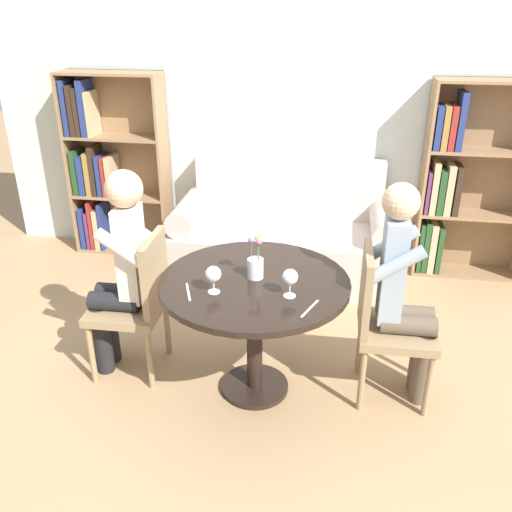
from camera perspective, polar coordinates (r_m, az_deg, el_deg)
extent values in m
plane|color=tan|center=(3.33, -0.14, -13.72)|extent=(16.00, 16.00, 0.00)
cube|color=silver|center=(4.60, 3.95, 15.90)|extent=(5.20, 0.05, 2.70)
cylinder|color=black|center=(2.94, -0.16, -2.84)|extent=(1.04, 1.04, 0.03)
cylinder|color=black|center=(3.12, -0.15, -8.53)|extent=(0.09, 0.09, 0.67)
cylinder|color=black|center=(3.32, -0.14, -13.52)|extent=(0.40, 0.40, 0.03)
cube|color=beige|center=(4.49, 2.93, 0.39)|extent=(1.79, 0.80, 0.42)
cube|color=beige|center=(4.62, 3.51, 7.24)|extent=(1.57, 0.16, 0.50)
cylinder|color=beige|center=(4.51, -6.99, 4.75)|extent=(0.22, 0.72, 0.22)
cylinder|color=beige|center=(4.36, 13.37, 3.50)|extent=(0.22, 0.72, 0.22)
cube|color=#93704C|center=(5.03, -13.74, 9.52)|extent=(0.86, 0.02, 1.58)
cube|color=#93704C|center=(5.10, -18.69, 9.11)|extent=(0.02, 0.28, 1.58)
cube|color=#93704C|center=(4.77, -9.61, 9.04)|extent=(0.02, 0.28, 1.58)
cube|color=#93704C|center=(5.18, -13.39, 0.83)|extent=(0.81, 0.28, 0.02)
cube|color=#93704C|center=(5.00, -13.98, 6.25)|extent=(0.81, 0.28, 0.02)
cube|color=#93704C|center=(4.86, -14.63, 12.04)|extent=(0.81, 0.28, 0.02)
cube|color=#93704C|center=(4.77, -15.34, 18.09)|extent=(0.81, 0.28, 0.02)
cube|color=navy|center=(5.25, -17.39, 3.05)|extent=(0.04, 0.23, 0.38)
cube|color=#602D5B|center=(5.23, -16.90, 2.85)|extent=(0.03, 0.23, 0.35)
cube|color=maroon|center=(5.20, -16.57, 3.37)|extent=(0.03, 0.23, 0.45)
cube|color=tan|center=(5.19, -16.04, 2.94)|extent=(0.05, 0.23, 0.37)
cube|color=navy|center=(5.16, -15.61, 3.24)|extent=(0.03, 0.23, 0.44)
cube|color=#234723|center=(5.08, -18.14, 8.51)|extent=(0.05, 0.23, 0.39)
cube|color=navy|center=(5.06, -17.50, 8.23)|extent=(0.05, 0.23, 0.34)
cube|color=olive|center=(5.03, -16.90, 8.43)|extent=(0.05, 0.23, 0.38)
cube|color=#332319|center=(5.00, -16.43, 8.71)|extent=(0.04, 0.23, 0.43)
cube|color=navy|center=(4.99, -15.83, 8.29)|extent=(0.04, 0.23, 0.35)
cube|color=maroon|center=(4.98, -15.36, 8.24)|extent=(0.03, 0.23, 0.34)
cube|color=tan|center=(4.96, -14.84, 8.25)|extent=(0.05, 0.23, 0.35)
cube|color=navy|center=(4.96, -19.04, 14.60)|extent=(0.04, 0.23, 0.46)
cube|color=#332319|center=(4.94, -18.44, 14.41)|extent=(0.04, 0.23, 0.42)
cube|color=#332319|center=(4.92, -17.93, 14.31)|extent=(0.04, 0.23, 0.39)
cube|color=navy|center=(4.90, -17.39, 14.69)|extent=(0.05, 0.23, 0.46)
cube|color=tan|center=(4.88, -16.84, 14.19)|extent=(0.03, 0.23, 0.37)
cube|color=#93704C|center=(4.78, 21.97, 7.57)|extent=(0.86, 0.02, 1.58)
cube|color=#93704C|center=(4.58, 17.15, 7.57)|extent=(0.02, 0.28, 1.58)
cube|color=#93704C|center=(4.93, 20.80, -1.49)|extent=(0.81, 0.28, 0.02)
cube|color=#93704C|center=(4.74, 21.76, 4.12)|extent=(0.81, 0.28, 0.02)
cube|color=#93704C|center=(4.59, 22.80, 10.15)|extent=(0.81, 0.28, 0.02)
cube|color=#93704C|center=(4.50, 23.94, 16.50)|extent=(0.81, 0.28, 0.02)
cube|color=#234723|center=(4.77, 16.83, 1.15)|extent=(0.04, 0.23, 0.42)
cube|color=#234723|center=(4.77, 17.37, 1.19)|extent=(0.04, 0.23, 0.44)
cube|color=tan|center=(4.78, 17.96, 1.03)|extent=(0.05, 0.23, 0.42)
cube|color=#234723|center=(4.80, 18.61, 0.84)|extent=(0.04, 0.23, 0.39)
cube|color=#602D5B|center=(4.60, 17.52, 6.61)|extent=(0.03, 0.23, 0.35)
cube|color=tan|center=(4.60, 18.16, 6.98)|extent=(0.05, 0.23, 0.42)
cube|color=#234723|center=(4.62, 18.81, 6.58)|extent=(0.05, 0.23, 0.36)
cube|color=tan|center=(4.62, 19.55, 6.75)|extent=(0.05, 0.23, 0.40)
cube|color=#332319|center=(4.63, 20.31, 6.62)|extent=(0.05, 0.23, 0.39)
cube|color=navy|center=(4.48, 18.51, 12.78)|extent=(0.05, 0.23, 0.33)
cube|color=olive|center=(4.48, 19.19, 12.73)|extent=(0.04, 0.23, 0.33)
cube|color=maroon|center=(4.49, 19.86, 12.68)|extent=(0.04, 0.23, 0.33)
cube|color=navy|center=(4.49, 20.67, 13.21)|extent=(0.05, 0.23, 0.43)
cylinder|color=#937A56|center=(3.67, -14.69, -6.76)|extent=(0.04, 0.04, 0.40)
cylinder|color=#937A56|center=(3.40, -16.91, -9.87)|extent=(0.04, 0.04, 0.40)
cylinder|color=#937A56|center=(3.56, -9.32, -7.33)|extent=(0.04, 0.04, 0.40)
cylinder|color=#937A56|center=(3.28, -11.13, -10.63)|extent=(0.04, 0.04, 0.40)
cube|color=#937A56|center=(3.35, -13.39, -5.39)|extent=(0.43, 0.43, 0.05)
cube|color=#937A56|center=(3.17, -10.64, -1.82)|extent=(0.05, 0.38, 0.45)
cylinder|color=#937A56|center=(3.17, 17.68, -12.89)|extent=(0.04, 0.04, 0.40)
cylinder|color=#937A56|center=(3.46, 16.86, -9.27)|extent=(0.04, 0.04, 0.40)
cylinder|color=#937A56|center=(3.12, 11.08, -12.69)|extent=(0.04, 0.04, 0.40)
cylinder|color=#937A56|center=(3.41, 10.88, -9.02)|extent=(0.04, 0.04, 0.40)
cube|color=#937A56|center=(3.16, 14.56, -7.60)|extent=(0.43, 0.43, 0.05)
cube|color=#937A56|center=(3.01, 11.49, -3.43)|extent=(0.05, 0.38, 0.45)
cylinder|color=black|center=(3.56, -15.20, -7.49)|extent=(0.11, 0.11, 0.45)
cylinder|color=black|center=(3.47, -15.88, -8.45)|extent=(0.11, 0.11, 0.45)
cylinder|color=black|center=(3.38, -14.00, -3.77)|extent=(0.30, 0.12, 0.11)
cylinder|color=black|center=(3.29, -14.68, -4.68)|extent=(0.30, 0.12, 0.11)
cube|color=silver|center=(3.17, -13.04, 0.19)|extent=(0.12, 0.20, 0.57)
cylinder|color=silver|center=(3.24, -12.39, 2.70)|extent=(0.29, 0.08, 0.23)
cylinder|color=silver|center=(3.01, -14.09, 0.74)|extent=(0.29, 0.08, 0.23)
sphere|color=beige|center=(3.03, -13.76, 6.89)|extent=(0.21, 0.21, 0.21)
cylinder|color=brown|center=(3.25, 17.11, -11.19)|extent=(0.11, 0.11, 0.45)
cylinder|color=brown|center=(3.34, 16.86, -10.08)|extent=(0.11, 0.11, 0.45)
cylinder|color=brown|center=(3.08, 15.73, -7.01)|extent=(0.30, 0.12, 0.11)
cylinder|color=brown|center=(3.18, 15.52, -5.96)|extent=(0.30, 0.12, 0.11)
cube|color=#93A3B2|center=(2.97, 14.19, -1.49)|extent=(0.12, 0.20, 0.58)
cylinder|color=#93A3B2|center=(2.81, 14.62, -0.91)|extent=(0.29, 0.08, 0.23)
cylinder|color=#93A3B2|center=(3.05, 14.17, 1.31)|extent=(0.29, 0.08, 0.23)
sphere|color=beige|center=(2.82, 15.02, 5.57)|extent=(0.19, 0.19, 0.19)
cylinder|color=white|center=(2.82, -4.45, -3.78)|extent=(0.06, 0.06, 0.00)
cylinder|color=white|center=(2.80, -4.47, -3.13)|extent=(0.01, 0.01, 0.07)
sphere|color=white|center=(2.77, -4.52, -1.89)|extent=(0.08, 0.08, 0.08)
sphere|color=#E58E75|center=(2.77, -4.51, -2.09)|extent=(0.06, 0.06, 0.06)
cylinder|color=white|center=(2.78, 3.55, -4.20)|extent=(0.06, 0.06, 0.00)
cylinder|color=white|center=(2.76, 3.57, -3.49)|extent=(0.01, 0.01, 0.08)
sphere|color=white|center=(2.73, 3.61, -2.20)|extent=(0.08, 0.08, 0.08)
sphere|color=beige|center=(2.73, 3.61, -2.39)|extent=(0.06, 0.06, 0.06)
cylinder|color=silver|center=(2.93, 0.01, -1.31)|extent=(0.09, 0.09, 0.11)
cylinder|color=#4C7A42|center=(2.87, 0.31, 0.53)|extent=(0.00, 0.00, 0.11)
sphere|color=#D16684|center=(2.85, 0.31, 1.52)|extent=(0.04, 0.04, 0.04)
cylinder|color=#4C7A42|center=(2.89, 0.20, 0.83)|extent=(0.01, 0.01, 0.12)
sphere|color=#EACC4C|center=(2.86, 0.20, 1.96)|extent=(0.04, 0.04, 0.04)
cylinder|color=#4C7A42|center=(2.87, -0.48, 0.65)|extent=(0.00, 0.00, 0.12)
sphere|color=#9E70B2|center=(2.85, -0.49, 1.72)|extent=(0.04, 0.04, 0.04)
cube|color=silver|center=(2.68, 5.69, -5.52)|extent=(0.08, 0.18, 0.00)
cube|color=silver|center=(2.83, -7.14, -3.77)|extent=(0.08, 0.18, 0.00)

